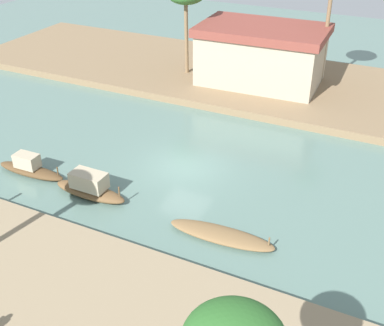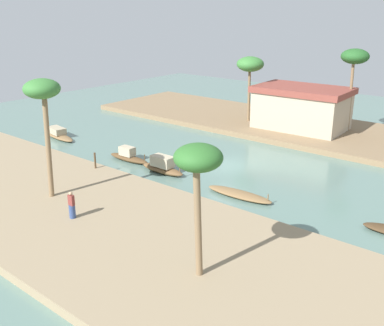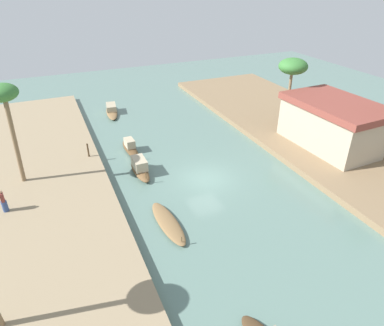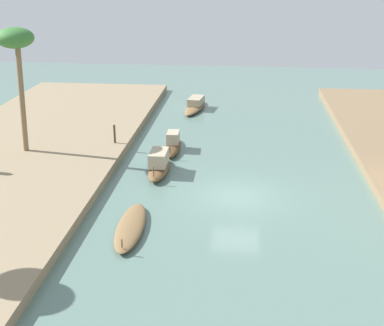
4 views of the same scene
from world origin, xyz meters
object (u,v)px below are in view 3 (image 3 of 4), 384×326
sampan_near_left_bank (140,168)px  palm_tree_left_near (3,98)px  mooring_post (88,150)px  palm_tree_right_short (293,67)px  sampan_midstream (112,110)px  person_on_near_bank (4,203)px  sampan_downstream_large (168,223)px  riverside_building (334,123)px  sampan_open_hull (130,148)px

sampan_near_left_bank → palm_tree_left_near: palm_tree_left_near is taller
mooring_post → palm_tree_right_short: bearing=87.9°
sampan_midstream → person_on_near_bank: size_ratio=3.26×
sampan_near_left_bank → sampan_midstream: sampan_near_left_bank is taller
sampan_midstream → sampan_downstream_large: size_ratio=1.08×
mooring_post → palm_tree_left_near: (1.94, -4.99, 5.82)m
mooring_post → palm_tree_right_short: palm_tree_right_short is taller
sampan_midstream → riverside_building: (17.06, 16.21, 2.20)m
palm_tree_left_near → palm_tree_right_short: 24.78m
mooring_post → palm_tree_left_near: palm_tree_left_near is taller
sampan_open_hull → palm_tree_right_short: size_ratio=0.62×
sampan_midstream → palm_tree_right_short: palm_tree_right_short is taller
person_on_near_bank → mooring_post: size_ratio=1.34×
palm_tree_left_near → sampan_near_left_bank: bearing=78.9°
palm_tree_right_short → riverside_building: size_ratio=0.73×
riverside_building → sampan_near_left_bank: bearing=-101.6°
riverside_building → mooring_post: bearing=-109.7°
sampan_downstream_large → sampan_near_left_bank: bearing=176.2°
mooring_post → riverside_building: bearing=72.6°
mooring_post → sampan_midstream: bearing=158.6°
sampan_near_left_bank → person_on_near_bank: person_on_near_bank is taller
sampan_midstream → palm_tree_left_near: (12.63, -9.17, 6.57)m
sampan_open_hull → person_on_near_bank: bearing=-60.6°
person_on_near_bank → riverside_building: riverside_building is taller
person_on_near_bank → mooring_post: 8.33m
sampan_midstream → person_on_near_bank: person_on_near_bank is taller
palm_tree_left_near → mooring_post: bearing=111.3°
person_on_near_bank → riverside_building: size_ratio=0.18×
sampan_near_left_bank → riverside_building: riverside_building is taller
palm_tree_left_near → riverside_building: (4.43, 25.38, -4.37)m
palm_tree_left_near → sampan_downstream_large: bearing=43.6°
mooring_post → palm_tree_left_near: 7.91m
sampan_midstream → mooring_post: mooring_post is taller
sampan_near_left_bank → palm_tree_left_near: size_ratio=0.53×
sampan_near_left_bank → sampan_downstream_large: size_ratio=0.81×
sampan_open_hull → riverside_building: bearing=66.1°
sampan_near_left_bank → person_on_near_bank: 9.84m
sampan_downstream_large → palm_tree_left_near: (-8.66, -8.24, 6.74)m
person_on_near_bank → palm_tree_left_near: bearing=158.8°
sampan_open_hull → person_on_near_bank: person_on_near_bank is taller
sampan_downstream_large → riverside_building: riverside_building is taller
sampan_near_left_bank → sampan_midstream: bearing=177.2°
sampan_downstream_large → riverside_building: 17.81m
sampan_midstream → palm_tree_right_short: size_ratio=0.79×
sampan_near_left_bank → sampan_open_hull: bearing=176.4°
palm_tree_right_short → sampan_open_hull: bearing=-94.1°
person_on_near_bank → sampan_downstream_large: bearing=59.2°
sampan_near_left_bank → sampan_midstream: 14.30m
sampan_downstream_large → sampan_midstream: bearing=175.0°
mooring_post → sampan_downstream_large: bearing=17.1°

